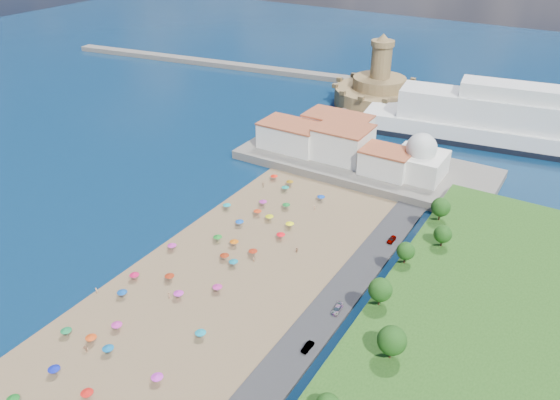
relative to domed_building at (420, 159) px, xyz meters
The scene contains 12 objects.
ground 77.60m from the domed_building, 112.91° to the right, with size 700.00×700.00×0.00m, color #071938.
terrace 21.44m from the domed_building, behind, with size 90.00×36.00×3.00m, color #59544C.
jetty 56.51m from the domed_building, 138.62° to the left, with size 18.00×70.00×2.40m, color #59544C.
breakwater 162.43m from the domed_building, 149.64° to the left, with size 200.00×7.00×2.60m, color #59544C.
waterfront_buildings 33.17m from the domed_building, behind, with size 57.00×29.00×11.00m.
domed_building is the anchor object (origin of this frame).
fortress 79.11m from the domed_building, 122.08° to the left, with size 40.00×40.00×32.40m.
cruise_ship 59.55m from the domed_building, 60.15° to the left, with size 135.38×39.13×29.24m.
beach_parasols 85.06m from the domed_building, 111.23° to the right, with size 31.32×114.88×2.20m.
beachgoers 85.20m from the domed_building, 110.15° to the right, with size 33.51×97.92×1.86m.
parked_cars 66.07m from the domed_building, 84.75° to the right, with size 2.12×52.20×1.30m.
hillside_trees 79.71m from the domed_building, 77.26° to the right, with size 15.15×102.92×7.40m.
Camera 1 is at (75.55, -92.32, 84.93)m, focal length 35.00 mm.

